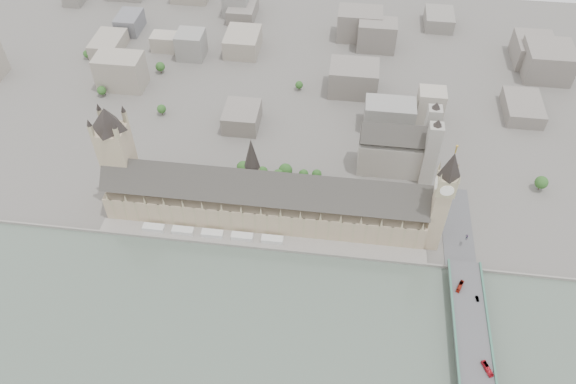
# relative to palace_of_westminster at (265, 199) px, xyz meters

# --- Properties ---
(ground) EXTENTS (900.00, 900.00, 0.00)m
(ground) POSITION_rel_palace_of_westminster_xyz_m (0.00, -19.70, -22.71)
(ground) COLOR #595651
(ground) RESTS_ON ground
(embankment_wall) EXTENTS (600.00, 1.50, 3.00)m
(embankment_wall) POSITION_rel_palace_of_westminster_xyz_m (0.00, -34.70, -21.21)
(embankment_wall) COLOR slate
(embankment_wall) RESTS_ON ground
(river_terrace) EXTENTS (270.00, 15.00, 2.00)m
(river_terrace) POSITION_rel_palace_of_westminster_xyz_m (0.00, -27.20, -21.71)
(river_terrace) COLOR slate
(river_terrace) RESTS_ON ground
(terrace_tents) EXTENTS (118.00, 7.00, 4.00)m
(terrace_tents) POSITION_rel_palace_of_westminster_xyz_m (-40.00, -26.70, -18.71)
(terrace_tents) COLOR silver
(terrace_tents) RESTS_ON river_terrace
(palace_of_westminster) EXTENTS (265.00, 40.73, 55.44)m
(palace_of_westminster) POSITION_rel_palace_of_westminster_xyz_m (0.00, 0.00, 0.00)
(palace_of_westminster) COLOR tan
(palace_of_westminster) RESTS_ON ground
(elizabeth_tower) EXTENTS (17.00, 17.00, 107.50)m
(elizabeth_tower) POSITION_rel_palace_of_westminster_xyz_m (138.00, -11.70, 35.38)
(elizabeth_tower) COLOR tan
(elizabeth_tower) RESTS_ON ground
(victoria_tower) EXTENTS (30.00, 30.00, 100.00)m
(victoria_tower) POSITION_rel_palace_of_westminster_xyz_m (-122.00, 6.30, 32.50)
(victoria_tower) COLOR tan
(victoria_tower) RESTS_ON ground
(central_tower) EXTENTS (13.00, 13.00, 48.00)m
(central_tower) POSITION_rel_palace_of_westminster_xyz_m (-10.00, 6.30, 35.21)
(central_tower) COLOR gray
(central_tower) RESTS_ON ground
(westminster_bridge) EXTENTS (25.00, 325.00, 10.25)m
(westminster_bridge) POSITION_rel_palace_of_westminster_xyz_m (162.00, -107.20, -17.58)
(westminster_bridge) COLOR #474749
(westminster_bridge) RESTS_ON ground
(westminster_abbey) EXTENTS (68.00, 36.00, 64.00)m
(westminster_abbey) POSITION_rel_palace_of_westminster_xyz_m (110.92, 75.30, 2.38)
(westminster_abbey) COLOR gray
(westminster_abbey) RESTS_ON ground
(city_skyline_inland) EXTENTS (720.00, 360.00, 38.00)m
(city_skyline_inland) POSITION_rel_palace_of_westminster_xyz_m (0.00, 225.30, -3.71)
(city_skyline_inland) COLOR gray
(city_skyline_inland) RESTS_ON ground
(park_trees) EXTENTS (110.00, 30.00, 15.00)m
(park_trees) POSITION_rel_palace_of_westminster_xyz_m (-10.00, 40.30, -15.21)
(park_trees) COLOR #1F4217
(park_trees) RESTS_ON ground
(red_bus_north) EXTENTS (6.73, 11.32, 3.11)m
(red_bus_north) POSITION_rel_palace_of_westminster_xyz_m (156.39, -59.51, -10.90)
(red_bus_north) COLOR #A22012
(red_bus_north) RESTS_ON westminster_bridge
(red_bus_south) EXTENTS (7.19, 11.90, 3.28)m
(red_bus_south) POSITION_rel_palace_of_westminster_xyz_m (168.77, -123.91, -10.82)
(red_bus_south) COLOR red
(red_bus_south) RESTS_ON westminster_bridge
(car_silver) EXTENTS (2.39, 5.04, 1.60)m
(car_silver) POSITION_rel_palace_of_westminster_xyz_m (168.27, -68.39, -11.66)
(car_silver) COLOR gray
(car_silver) RESTS_ON westminster_bridge
(car_approach) EXTENTS (2.97, 4.95, 1.34)m
(car_approach) POSITION_rel_palace_of_westminster_xyz_m (166.06, -9.77, -11.78)
(car_approach) COLOR gray
(car_approach) RESTS_ON westminster_bridge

